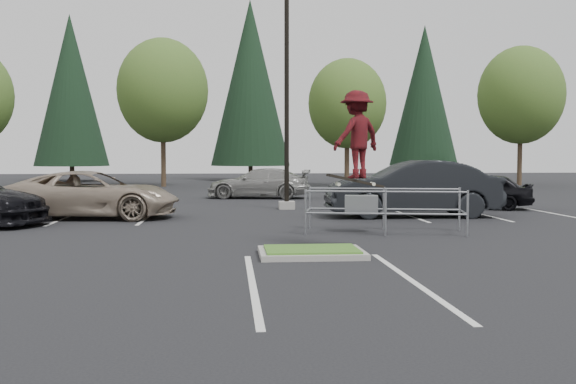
{
  "coord_description": "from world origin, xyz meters",
  "views": [
    {
      "loc": [
        -1.72,
        -14.0,
        2.15
      ],
      "look_at": [
        -0.37,
        1.5,
        1.26
      ],
      "focal_mm": 42.0,
      "sensor_mm": 36.0,
      "label": 1
    }
  ],
  "objects": [
    {
      "name": "conif_c",
      "position": [
        14.0,
        39.5,
        6.85
      ],
      "size": [
        5.5,
        5.5,
        12.5
      ],
      "color": "#38281C",
      "rests_on": "ground"
    },
    {
      "name": "conif_a",
      "position": [
        -14.0,
        40.0,
        7.1
      ],
      "size": [
        5.72,
        5.72,
        13.0
      ],
      "color": "#38281C",
      "rests_on": "ground"
    },
    {
      "name": "skateboarder",
      "position": [
        1.12,
        1.0,
        2.57
      ],
      "size": [
        1.47,
        1.31,
        2.19
      ],
      "rotation": [
        0.0,
        0.0,
        3.72
      ],
      "color": "black",
      "rests_on": "ground"
    },
    {
      "name": "car_r_charc",
      "position": [
        4.5,
        8.48,
        0.96
      ],
      "size": [
        5.88,
        2.14,
        1.92
      ],
      "primitive_type": "imported",
      "rotation": [
        0.0,
        0.0,
        4.69
      ],
      "color": "black",
      "rests_on": "ground"
    },
    {
      "name": "grass_median",
      "position": [
        0.0,
        0.0,
        0.08
      ],
      "size": [
        2.2,
        1.6,
        0.16
      ],
      "color": "gray",
      "rests_on": "ground"
    },
    {
      "name": "light_pole",
      "position": [
        0.5,
        12.0,
        4.56
      ],
      "size": [
        0.7,
        0.6,
        10.12
      ],
      "color": "gray",
      "rests_on": "ground"
    },
    {
      "name": "ground",
      "position": [
        0.0,
        0.0,
        0.0
      ],
      "size": [
        120.0,
        120.0,
        0.0
      ],
      "primitive_type": "plane",
      "color": "black",
      "rests_on": "ground"
    },
    {
      "name": "decid_b",
      "position": [
        -6.01,
        30.53,
        6.04
      ],
      "size": [
        5.89,
        5.89,
        9.64
      ],
      "color": "#38281C",
      "rests_on": "ground"
    },
    {
      "name": "decid_d",
      "position": [
        17.99,
        30.33,
        5.91
      ],
      "size": [
        5.76,
        5.76,
        9.43
      ],
      "color": "#38281C",
      "rests_on": "ground"
    },
    {
      "name": "car_l_tan",
      "position": [
        -6.28,
        8.86,
        0.79
      ],
      "size": [
        5.93,
        3.18,
        1.58
      ],
      "primitive_type": "imported",
      "rotation": [
        0.0,
        0.0,
        1.47
      ],
      "color": "gray",
      "rests_on": "ground"
    },
    {
      "name": "decid_c",
      "position": [
        5.99,
        29.83,
        5.25
      ],
      "size": [
        5.12,
        5.12,
        8.38
      ],
      "color": "#38281C",
      "rests_on": "ground"
    },
    {
      "name": "conif_b",
      "position": [
        0.0,
        40.5,
        7.85
      ],
      "size": [
        6.38,
        6.38,
        14.5
      ],
      "color": "#38281C",
      "rests_on": "ground"
    },
    {
      "name": "car_far_silver",
      "position": [
        -0.25,
        18.55,
        0.72
      ],
      "size": [
        5.23,
        2.82,
        1.44
      ],
      "primitive_type": "imported",
      "rotation": [
        0.0,
        0.0,
        4.54
      ],
      "color": "gray",
      "rests_on": "ground"
    },
    {
      "name": "cart_corral",
      "position": [
        2.03,
        4.09,
        0.76
      ],
      "size": [
        4.48,
        2.33,
        1.21
      ],
      "rotation": [
        0.0,
        0.0,
        -0.2
      ],
      "color": "gray",
      "rests_on": "ground"
    },
    {
      "name": "car_r_black",
      "position": [
        8.0,
        11.5,
        0.71
      ],
      "size": [
        4.46,
        2.96,
        1.41
      ],
      "primitive_type": "imported",
      "rotation": [
        0.0,
        0.0,
        4.37
      ],
      "color": "black",
      "rests_on": "ground"
    },
    {
      "name": "stall_lines",
      "position": [
        -1.35,
        6.02,
        0.0
      ],
      "size": [
        22.62,
        17.6,
        0.01
      ],
      "color": "silver",
      "rests_on": "ground"
    }
  ]
}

